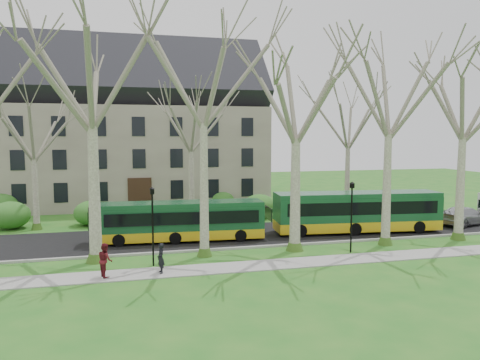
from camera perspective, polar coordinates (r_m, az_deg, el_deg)
The scene contains 14 objects.
ground at distance 28.70m, azimuth 1.55°, elevation -9.06°, with size 120.00×120.00×0.00m, color #236B1E.
sidewalk at distance 26.38m, azimuth 3.05°, elevation -10.32°, with size 70.00×2.00×0.06m, color gray.
road at distance 33.87m, azimuth -0.99°, elevation -6.74°, with size 80.00×8.00×0.06m, color black.
curb at distance 30.08m, azimuth 0.77°, elevation -8.24°, with size 80.00×0.25×0.14m, color #A5A39E.
building at distance 50.76m, azimuth -12.52°, elevation 6.35°, with size 26.50×12.20×16.00m.
tree_row_verge at distance 28.06m, azimuth 1.43°, elevation 5.06°, with size 49.00×7.00×14.00m.
tree_row_far at distance 38.25m, azimuth -4.84°, elevation 3.67°, with size 33.00×7.00×12.00m.
lamp_row at distance 27.21m, azimuth 2.14°, elevation -4.33°, with size 36.22×0.22×4.30m.
hedges at distance 41.30m, azimuth -10.04°, elevation -3.23°, with size 30.60×8.60×2.00m.
bus_lead at distance 32.07m, azimuth -7.03°, elevation -4.94°, with size 10.93×2.28×2.73m, color #154B28, non-canonical shape.
bus_follow at distance 35.68m, azimuth 14.10°, elevation -3.74°, with size 12.21×2.54×3.05m, color #154B28, non-canonical shape.
sedan at distance 41.56m, azimuth 25.72°, elevation -3.94°, with size 2.04×5.01×1.45m, color #AFB0B4.
pedestrian_a at distance 24.96m, azimuth -9.64°, elevation -9.37°, with size 0.57×0.38×1.57m, color black.
pedestrian_b at distance 24.95m, azimuth -16.11°, elevation -9.34°, with size 0.83×0.65×1.72m, color #5B141B.
Camera 1 is at (-7.55, -26.73, 7.23)m, focal length 35.00 mm.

